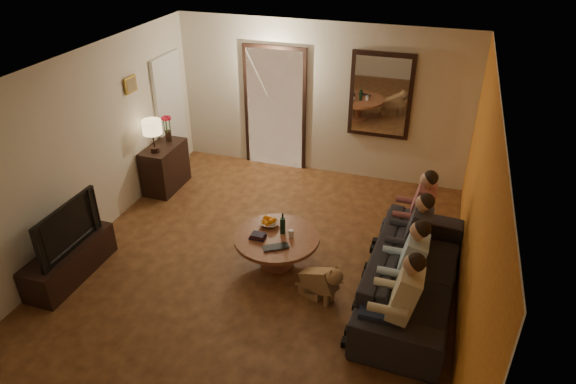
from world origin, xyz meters
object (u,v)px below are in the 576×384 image
(person_b, at_px, (404,272))
(wine_bottle, at_px, (283,223))
(person_a, at_px, (397,308))
(dresser, at_px, (165,167))
(tv, at_px, (61,226))
(person_d, at_px, (415,217))
(tv_stand, at_px, (70,261))
(coffee_table, at_px, (277,251))
(dog, at_px, (319,280))
(bowl, at_px, (269,223))
(sofa, at_px, (413,275))
(table_lamp, at_px, (153,136))
(person_c, at_px, (410,243))
(laptop, at_px, (277,249))

(person_b, relative_size, wine_bottle, 3.87)
(person_a, bearing_deg, dresser, 149.03)
(tv, bearing_deg, person_d, -66.51)
(tv_stand, height_order, coffee_table, coffee_table)
(tv_stand, xyz_separation_m, person_b, (4.10, 0.58, 0.38))
(dog, distance_m, bowl, 1.13)
(person_d, bearing_deg, person_a, -90.00)
(tv, distance_m, sofa, 4.31)
(table_lamp, relative_size, person_d, 0.45)
(dresser, bearing_deg, tv, -90.00)
(wine_bottle, bearing_deg, person_c, 2.49)
(tv_stand, relative_size, person_d, 1.09)
(tv_stand, distance_m, dog, 3.18)
(tv_stand, bearing_deg, bowl, 28.57)
(dog, distance_m, coffee_table, 0.84)
(sofa, xyz_separation_m, bowl, (-1.94, 0.35, 0.12))
(tv, distance_m, person_b, 4.14)
(sofa, bearing_deg, laptop, 98.36)
(coffee_table, bearing_deg, laptop, -70.35)
(sofa, bearing_deg, coffee_table, 88.97)
(person_b, xyz_separation_m, person_d, (0.00, 1.20, 0.00))
(person_c, xyz_separation_m, wine_bottle, (-1.61, -0.07, 0.01))
(person_b, bearing_deg, person_c, 90.00)
(tv, height_order, person_d, person_d)
(dresser, height_order, wine_bottle, wine_bottle)
(person_c, distance_m, bowl, 1.84)
(person_a, height_order, person_b, same)
(sofa, relative_size, laptop, 7.52)
(coffee_table, bearing_deg, tv, -157.49)
(sofa, relative_size, person_d, 2.06)
(person_c, bearing_deg, tv_stand, -163.92)
(laptop, bearing_deg, dresser, 113.79)
(tv_stand, bearing_deg, table_lamp, 90.00)
(tv_stand, xyz_separation_m, laptop, (2.54, 0.73, 0.24))
(person_b, bearing_deg, person_a, -90.00)
(bowl, relative_size, laptop, 0.79)
(dresser, height_order, table_lamp, table_lamp)
(table_lamp, xyz_separation_m, coffee_table, (2.44, -1.21, -0.80))
(tv_stand, height_order, tv, tv)
(table_lamp, height_order, person_d, table_lamp)
(person_a, bearing_deg, person_d, 90.00)
(tv_stand, height_order, person_a, person_a)
(wine_bottle, bearing_deg, coffee_table, -116.57)
(tv_stand, xyz_separation_m, tv, (0.00, 0.00, 0.53))
(person_a, xyz_separation_m, person_b, (0.00, 0.60, 0.00))
(person_c, xyz_separation_m, bowl, (-1.84, 0.05, -0.12))
(tv, distance_m, person_c, 4.27)
(person_d, bearing_deg, dresser, 170.85)
(table_lamp, distance_m, laptop, 3.00)
(bowl, bearing_deg, tv_stand, -151.43)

